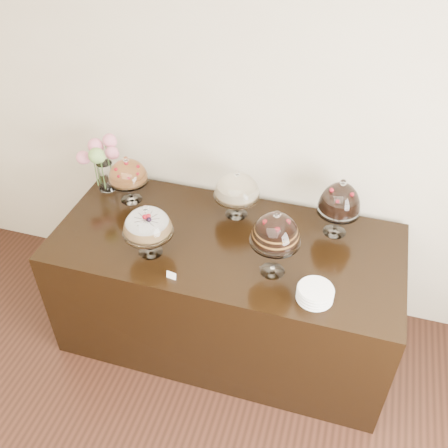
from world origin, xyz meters
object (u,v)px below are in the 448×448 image
(cake_stand_choco_layer, at_px, (276,232))
(flower_vase, at_px, (102,159))
(cake_stand_sugar_sponge, at_px, (147,224))
(cake_stand_fruit_tart, at_px, (128,173))
(cake_stand_dark_choco, at_px, (340,200))
(cake_stand_cheesecake, at_px, (237,188))
(display_counter, at_px, (226,290))
(plate_stack, at_px, (315,293))

(cake_stand_choco_layer, bearing_deg, flower_vase, 160.17)
(cake_stand_sugar_sponge, bearing_deg, flower_vase, 137.10)
(cake_stand_choco_layer, bearing_deg, cake_stand_sugar_sponge, -176.23)
(cake_stand_sugar_sponge, distance_m, cake_stand_fruit_tart, 0.57)
(cake_stand_dark_choco, bearing_deg, cake_stand_cheesecake, -179.77)
(cake_stand_dark_choco, bearing_deg, cake_stand_choco_layer, -123.37)
(cake_stand_dark_choco, distance_m, flower_vase, 1.62)
(cake_stand_choco_layer, distance_m, cake_stand_fruit_tart, 1.17)
(cake_stand_choco_layer, height_order, flower_vase, cake_stand_choco_layer)
(display_counter, xyz_separation_m, cake_stand_choco_layer, (0.33, -0.18, 0.75))
(cake_stand_cheesecake, bearing_deg, cake_stand_fruit_tart, -176.12)
(cake_stand_dark_choco, relative_size, cake_stand_fruit_tart, 1.16)
(cake_stand_fruit_tart, distance_m, flower_vase, 0.23)
(display_counter, bearing_deg, cake_stand_choco_layer, -27.77)
(cake_stand_cheesecake, bearing_deg, cake_stand_sugar_sponge, -128.34)
(plate_stack, bearing_deg, cake_stand_dark_choco, 86.59)
(display_counter, bearing_deg, plate_stack, -28.06)
(cake_stand_cheesecake, bearing_deg, cake_stand_choco_layer, -53.03)
(cake_stand_sugar_sponge, bearing_deg, cake_stand_cheesecake, 51.66)
(plate_stack, bearing_deg, display_counter, 151.94)
(cake_stand_sugar_sponge, distance_m, cake_stand_cheesecake, 0.65)
(cake_stand_fruit_tart, height_order, plate_stack, cake_stand_fruit_tart)
(cake_stand_choco_layer, bearing_deg, cake_stand_dark_choco, 56.63)
(cake_stand_cheesecake, xyz_separation_m, cake_stand_dark_choco, (0.65, 0.00, 0.04))
(cake_stand_fruit_tart, bearing_deg, cake_stand_cheesecake, 3.88)
(display_counter, bearing_deg, cake_stand_fruit_tart, 162.79)
(display_counter, xyz_separation_m, cake_stand_cheesecake, (-0.01, 0.29, 0.67))
(cake_stand_sugar_sponge, xyz_separation_m, flower_vase, (-0.56, 0.52, 0.02))
(display_counter, height_order, cake_stand_dark_choco, cake_stand_dark_choco)
(display_counter, xyz_separation_m, flower_vase, (-0.98, 0.30, 0.70))
(cake_stand_cheesecake, xyz_separation_m, cake_stand_fruit_tart, (-0.75, -0.05, 0.00))
(display_counter, relative_size, plate_stack, 11.09)
(display_counter, distance_m, plate_stack, 0.84)
(cake_stand_cheesecake, distance_m, flower_vase, 0.97)
(cake_stand_choco_layer, height_order, cake_stand_cheesecake, cake_stand_choco_layer)
(plate_stack, bearing_deg, cake_stand_choco_layer, 151.58)
(display_counter, xyz_separation_m, cake_stand_fruit_tart, (-0.76, 0.23, 0.67))
(cake_stand_choco_layer, height_order, plate_stack, cake_stand_choco_layer)
(cake_stand_choco_layer, xyz_separation_m, cake_stand_cheesecake, (-0.35, 0.46, -0.09))
(cake_stand_sugar_sponge, height_order, cake_stand_cheesecake, cake_stand_sugar_sponge)
(cake_stand_sugar_sponge, relative_size, cake_stand_fruit_tart, 1.02)
(cake_stand_dark_choco, xyz_separation_m, cake_stand_fruit_tart, (-1.40, -0.05, -0.03))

